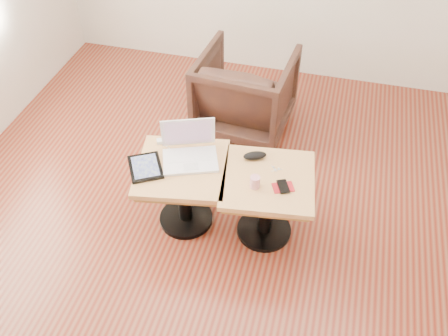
% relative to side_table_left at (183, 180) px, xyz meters
% --- Properties ---
extents(room_shell, '(4.52, 4.52, 2.71)m').
position_rel_side_table_left_xyz_m(room_shell, '(0.40, -0.11, 0.95)').
color(room_shell, maroon).
rests_on(room_shell, ground).
extents(side_table_left, '(0.67, 0.67, 0.53)m').
position_rel_side_table_left_xyz_m(side_table_left, '(0.00, 0.00, 0.00)').
color(side_table_left, black).
rests_on(side_table_left, ground).
extents(side_table_right, '(0.65, 0.65, 0.53)m').
position_rel_side_table_left_xyz_m(side_table_right, '(0.56, 0.03, 0.00)').
color(side_table_right, black).
rests_on(side_table_right, ground).
extents(laptop, '(0.43, 0.39, 0.25)m').
position_rel_side_table_left_xyz_m(laptop, '(0.02, 0.10, 0.18)').
color(laptop, white).
rests_on(laptop, side_table_left).
extents(tablet, '(0.30, 0.32, 0.02)m').
position_rel_side_table_left_xyz_m(tablet, '(-0.22, -0.08, 0.14)').
color(tablet, black).
rests_on(tablet, side_table_left).
extents(charging_adapter, '(0.06, 0.06, 0.03)m').
position_rel_side_table_left_xyz_m(charging_adapter, '(-0.22, 0.18, 0.14)').
color(charging_adapter, white).
rests_on(charging_adapter, side_table_left).
extents(glasses_case, '(0.17, 0.13, 0.05)m').
position_rel_side_table_left_xyz_m(glasses_case, '(0.44, 0.19, 0.16)').
color(glasses_case, black).
rests_on(glasses_case, side_table_right).
extents(striped_cup, '(0.07, 0.07, 0.08)m').
position_rel_side_table_left_xyz_m(striped_cup, '(0.50, -0.06, 0.17)').
color(striped_cup, '#CA3B58').
rests_on(striped_cup, side_table_right).
extents(earbuds_tangle, '(0.07, 0.05, 0.01)m').
position_rel_side_table_left_xyz_m(earbuds_tangle, '(0.59, 0.12, 0.14)').
color(earbuds_tangle, white).
rests_on(earbuds_tangle, side_table_right).
extents(phone_on_sleeve, '(0.15, 0.13, 0.02)m').
position_rel_side_table_left_xyz_m(phone_on_sleeve, '(0.67, -0.03, 0.14)').
color(phone_on_sleeve, maroon).
rests_on(phone_on_sleeve, side_table_right).
extents(armchair, '(0.80, 0.82, 0.69)m').
position_rel_side_table_left_xyz_m(armchair, '(0.16, 1.18, -0.05)').
color(armchair, black).
rests_on(armchair, ground).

